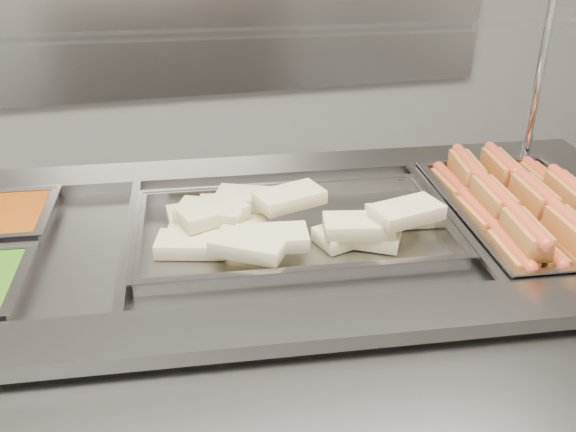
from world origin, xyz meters
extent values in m
cube|color=slate|center=(-0.14, 0.36, 0.44)|extent=(1.89, 0.92, 0.88)
cube|color=gray|center=(-0.17, 0.00, 0.90)|extent=(1.91, 0.30, 0.03)
cube|color=gray|center=(-0.11, 0.71, 0.90)|extent=(1.91, 0.30, 0.03)
cube|color=black|center=(-0.14, 0.36, 0.78)|extent=(1.69, 0.72, 0.02)
cube|color=gray|center=(0.29, 0.32, 0.91)|extent=(0.07, 0.58, 0.01)
cube|color=gray|center=(-0.44, 0.38, 0.91)|extent=(0.07, 0.58, 0.01)
cube|color=gray|center=(-0.19, -0.16, 0.86)|extent=(1.84, 0.42, 0.02)
cylinder|color=silver|center=(0.68, 0.61, 1.14)|extent=(0.02, 0.02, 0.45)
cube|color=silver|center=(-0.12, 0.56, 1.30)|extent=(1.69, 0.44, 0.09)
cube|color=brown|center=(0.35, 0.13, 0.89)|extent=(0.07, 0.16, 0.05)
cylinder|color=#CF4E25|center=(0.35, 0.13, 0.91)|extent=(0.05, 0.17, 0.03)
cube|color=brown|center=(0.37, 0.31, 0.89)|extent=(0.06, 0.15, 0.05)
cylinder|color=#CF4E25|center=(0.37, 0.31, 0.91)|extent=(0.04, 0.17, 0.03)
cube|color=brown|center=(0.38, 0.49, 0.89)|extent=(0.06, 0.15, 0.05)
cylinder|color=#CF4E25|center=(0.38, 0.49, 0.91)|extent=(0.04, 0.17, 0.03)
cube|color=brown|center=(0.41, 0.13, 0.89)|extent=(0.06, 0.15, 0.05)
cylinder|color=#CF4E25|center=(0.41, 0.13, 0.91)|extent=(0.04, 0.17, 0.03)
cube|color=brown|center=(0.43, 0.30, 0.89)|extent=(0.06, 0.16, 0.05)
cylinder|color=#CF4E25|center=(0.43, 0.30, 0.91)|extent=(0.04, 0.17, 0.03)
cube|color=brown|center=(0.44, 0.48, 0.89)|extent=(0.06, 0.15, 0.05)
cylinder|color=#CF4E25|center=(0.44, 0.48, 0.91)|extent=(0.04, 0.17, 0.03)
cube|color=brown|center=(0.48, 0.12, 0.89)|extent=(0.07, 0.16, 0.05)
cylinder|color=#CF4E25|center=(0.48, 0.12, 0.91)|extent=(0.05, 0.17, 0.03)
cube|color=brown|center=(0.49, 0.30, 0.89)|extent=(0.07, 0.16, 0.05)
cylinder|color=#CF4E25|center=(0.49, 0.30, 0.91)|extent=(0.05, 0.17, 0.03)
cube|color=brown|center=(0.51, 0.48, 0.89)|extent=(0.06, 0.16, 0.05)
cylinder|color=#CF4E25|center=(0.51, 0.48, 0.91)|extent=(0.04, 0.17, 0.03)
cube|color=brown|center=(0.56, 0.29, 0.89)|extent=(0.06, 0.15, 0.05)
cylinder|color=#CF4E25|center=(0.56, 0.29, 0.91)|extent=(0.04, 0.17, 0.03)
cube|color=brown|center=(0.57, 0.47, 0.89)|extent=(0.07, 0.16, 0.05)
cylinder|color=#CF4E25|center=(0.57, 0.47, 0.91)|extent=(0.05, 0.17, 0.03)
cube|color=brown|center=(0.62, 0.29, 0.89)|extent=(0.06, 0.15, 0.05)
cube|color=brown|center=(0.63, 0.46, 0.89)|extent=(0.07, 0.16, 0.05)
cylinder|color=#CF4E25|center=(0.63, 0.46, 0.91)|extent=(0.05, 0.17, 0.03)
cube|color=brown|center=(0.37, 0.13, 0.94)|extent=(0.07, 0.16, 0.05)
cylinder|color=#CF4E25|center=(0.37, 0.13, 0.97)|extent=(0.05, 0.17, 0.03)
cube|color=brown|center=(0.39, 0.30, 0.94)|extent=(0.07, 0.16, 0.05)
cylinder|color=#CF4E25|center=(0.39, 0.30, 0.97)|extent=(0.05, 0.17, 0.03)
cube|color=brown|center=(0.41, 0.47, 0.94)|extent=(0.08, 0.16, 0.05)
cylinder|color=#CF4E25|center=(0.41, 0.47, 0.97)|extent=(0.06, 0.17, 0.03)
cube|color=brown|center=(0.48, 0.12, 0.94)|extent=(0.06, 0.16, 0.05)
cylinder|color=#CF4E25|center=(0.48, 0.12, 0.97)|extent=(0.04, 0.17, 0.03)
cube|color=brown|center=(0.49, 0.29, 0.94)|extent=(0.07, 0.16, 0.05)
cylinder|color=#CF4E25|center=(0.49, 0.29, 0.97)|extent=(0.05, 0.17, 0.03)
cube|color=brown|center=(0.51, 0.47, 0.94)|extent=(0.07, 0.16, 0.05)
cylinder|color=#CF4E25|center=(0.51, 0.47, 0.97)|extent=(0.05, 0.17, 0.03)
cube|color=brown|center=(0.59, 0.29, 0.94)|extent=(0.07, 0.16, 0.05)
cylinder|color=#CF4E25|center=(0.59, 0.29, 0.97)|extent=(0.05, 0.17, 0.03)
cube|color=beige|center=(-0.28, 0.39, 0.90)|extent=(0.17, 0.12, 0.03)
cube|color=beige|center=(0.07, 0.28, 0.90)|extent=(0.17, 0.15, 0.03)
cube|color=beige|center=(-0.21, 0.37, 0.90)|extent=(0.16, 0.09, 0.03)
cube|color=beige|center=(-0.20, 0.49, 0.90)|extent=(0.17, 0.11, 0.03)
cube|color=beige|center=(-0.31, 0.33, 0.90)|extent=(0.17, 0.12, 0.03)
cube|color=beige|center=(0.04, 0.30, 0.90)|extent=(0.17, 0.13, 0.03)
cube|color=beige|center=(0.18, 0.35, 0.90)|extent=(0.16, 0.10, 0.03)
cube|color=beige|center=(-0.28, 0.47, 0.90)|extent=(0.16, 0.09, 0.03)
cube|color=beige|center=(-0.15, 0.26, 0.93)|extent=(0.16, 0.11, 0.03)
cube|color=beige|center=(0.05, 0.27, 0.93)|extent=(0.17, 0.11, 0.03)
cube|color=beige|center=(-0.25, 0.40, 0.94)|extent=(0.17, 0.13, 0.03)
cube|color=beige|center=(-0.16, 0.45, 0.94)|extent=(0.17, 0.14, 0.03)
cube|color=beige|center=(-0.26, 0.41, 0.93)|extent=(0.17, 0.14, 0.03)
cube|color=beige|center=(-0.20, 0.24, 0.93)|extent=(0.17, 0.15, 0.03)
cube|color=beige|center=(-0.08, 0.38, 0.96)|extent=(0.17, 0.13, 0.03)
cube|color=beige|center=(0.16, 0.26, 0.96)|extent=(0.17, 0.12, 0.03)
camera|label=1|loc=(-0.39, -0.90, 1.60)|focal=40.00mm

